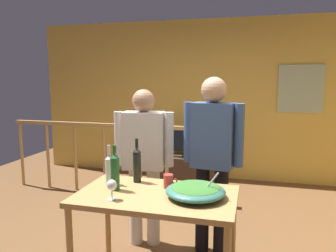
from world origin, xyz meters
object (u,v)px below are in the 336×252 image
wine_bottle_dark (137,164)px  mug_red (169,181)px  serving_table (156,205)px  wine_bottle_clear (109,169)px  tv_console (188,169)px  person_standing_left (144,155)px  stair_railing (133,151)px  wine_bottle_green (115,171)px  framed_picture (301,89)px  salad_bowl (195,190)px  wine_glass (112,186)px  person_standing_right (213,152)px  flat_screen_tv (188,140)px

wine_bottle_dark → mug_red: (0.29, -0.08, -0.10)m
serving_table → wine_bottle_clear: 0.51m
tv_console → serving_table: bearing=-83.8°
person_standing_left → wine_bottle_dark: bearing=94.2°
stair_railing → serving_table: 2.16m
serving_table → wine_bottle_green: bearing=-179.7°
framed_picture → tv_console: bearing=-170.3°
salad_bowl → wine_bottle_dark: bearing=156.9°
framed_picture → wine_glass: (-1.66, -3.31, -0.60)m
salad_bowl → wine_glass: size_ratio=2.96×
person_standing_right → serving_table: bearing=72.0°
flat_screen_tv → person_standing_left: size_ratio=0.43×
serving_table → wine_bottle_dark: bearing=135.9°
wine_bottle_clear → person_standing_left: size_ratio=0.21×
wine_bottle_green → wine_bottle_clear: bearing=131.0°
tv_console → salad_bowl: 2.96m
person_standing_left → wine_bottle_clear: bearing=72.1°
person_standing_left → person_standing_right: 0.68m
stair_railing → wine_glass: (0.66, -2.15, 0.25)m
stair_railing → wine_glass: 2.26m
flat_screen_tv → tv_console: bearing=90.0°
wine_bottle_clear → wine_bottle_dark: bearing=29.0°
wine_bottle_green → framed_picture: bearing=61.1°
tv_console → wine_bottle_clear: wine_bottle_clear is taller
stair_railing → person_standing_right: bearing=-44.6°
tv_console → salad_bowl: bearing=-77.9°
tv_console → person_standing_left: person_standing_left is taller
salad_bowl → wine_bottle_dark: size_ratio=1.19×
framed_picture → wine_bottle_dark: bearing=-119.3°
person_standing_left → tv_console: bearing=-98.6°
stair_railing → salad_bowl: stair_railing is taller
wine_bottle_green → person_standing_left: bearing=90.3°
framed_picture → wine_bottle_clear: size_ratio=2.24×
flat_screen_tv → wine_glass: wine_glass is taller
flat_screen_tv → framed_picture: bearing=10.8°
person_standing_right → flat_screen_tv: bearing=-65.1°
framed_picture → wine_glass: size_ratio=4.94×
person_standing_right → stair_railing: bearing=-36.8°
framed_picture → tv_console: (-1.69, -0.29, -1.31)m
wine_bottle_clear → person_standing_left: 0.58m
framed_picture → person_standing_left: bearing=-125.4°
salad_bowl → person_standing_right: (0.04, 0.69, 0.14)m
wine_glass → mug_red: wine_glass is taller
framed_picture → wine_bottle_green: size_ratio=2.06×
flat_screen_tv → wine_bottle_clear: bearing=-92.8°
tv_console → wine_glass: wine_glass is taller
wine_bottle_green → wine_bottle_dark: wine_bottle_dark is taller
serving_table → stair_railing: bearing=115.6°
wine_glass → wine_bottle_green: bearing=107.3°
flat_screen_tv → wine_bottle_clear: 2.69m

